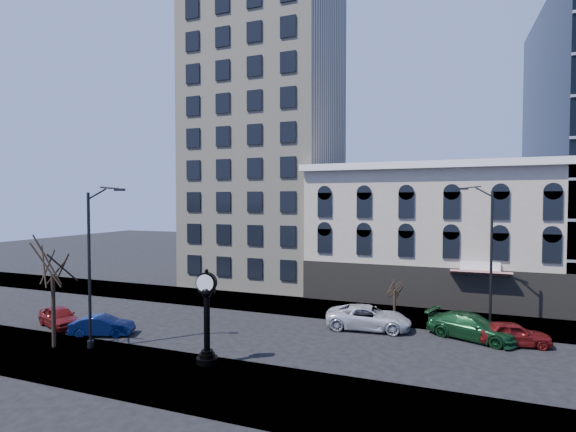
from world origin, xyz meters
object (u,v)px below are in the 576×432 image
at_px(street_lamp_near, 101,224).
at_px(car_near_a, 59,317).
at_px(car_near_b, 102,326).
at_px(street_clock, 207,321).

distance_m(street_lamp_near, car_near_a, 9.89).
bearing_deg(car_near_b, street_clock, -124.45).
relative_size(street_clock, car_near_b, 1.29).
bearing_deg(car_near_b, car_near_a, 61.88).
bearing_deg(street_lamp_near, car_near_b, 112.82).
bearing_deg(street_clock, car_near_a, 156.02).
xyz_separation_m(street_clock, street_lamp_near, (-7.33, -0.10, 5.24)).
distance_m(car_near_a, car_near_b, 4.44).
relative_size(street_clock, street_lamp_near, 0.52).
xyz_separation_m(street_clock, car_near_b, (-9.41, 2.00, -1.83)).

